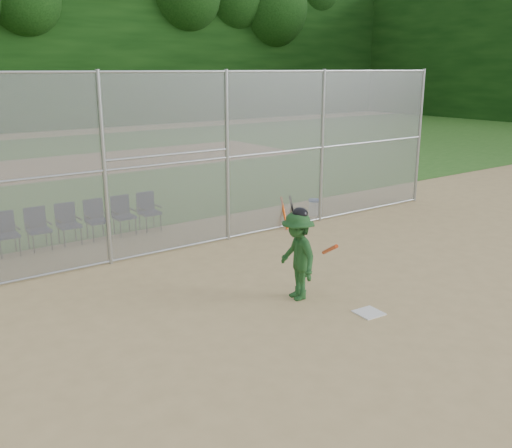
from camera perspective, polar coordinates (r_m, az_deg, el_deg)
ground at (r=9.64m, az=8.96°, el=-9.51°), size 100.00×100.00×0.00m
grass_strip at (r=25.22m, az=-21.43°, el=5.12°), size 100.00×100.00×0.00m
dirt_patch_far at (r=25.22m, az=-21.44°, el=5.13°), size 24.00×24.00×0.00m
backstop_fence at (r=12.90m, az=-6.63°, el=6.53°), size 16.09×0.09×4.00m
treeline at (r=26.88m, az=-23.81°, el=17.26°), size 81.00×60.00×11.00m
home_plate at (r=9.97m, az=11.22°, el=-8.70°), size 0.46×0.46×0.02m
batter_at_plate at (r=10.15m, az=4.18°, el=-3.13°), size 1.01×1.34×1.69m
water_cooler at (r=16.19m, az=5.88°, el=1.69°), size 0.35×0.35×0.45m
spare_bats at (r=14.79m, az=3.28°, el=1.18°), size 0.36×0.35×0.83m
chair_3 at (r=13.71m, az=-23.66°, el=-0.96°), size 0.54×0.52×0.96m
chair_4 at (r=13.86m, az=-20.89°, el=-0.50°), size 0.54×0.52×0.96m
chair_5 at (r=14.04m, az=-18.20°, el=-0.05°), size 0.54×0.52×0.96m
chair_6 at (r=14.26m, az=-15.58°, el=0.38°), size 0.54×0.52×0.96m
chair_7 at (r=14.51m, az=-13.04°, el=0.80°), size 0.54×0.52×0.96m
chair_8 at (r=14.78m, az=-10.59°, el=1.21°), size 0.54×0.52×0.96m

